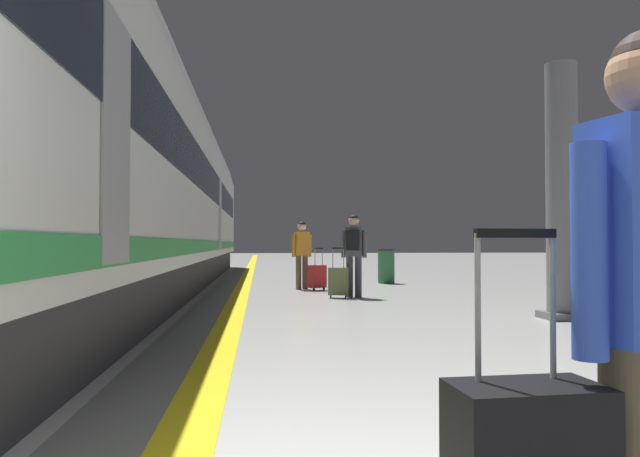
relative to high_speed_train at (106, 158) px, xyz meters
name	(u,v)px	position (x,y,z in m)	size (l,w,h in m)	color
safety_line_strip	(239,298)	(2.21, 1.11, -2.50)	(0.36, 80.00, 0.01)	yellow
tactile_edge_band	(219,299)	(1.83, 1.11, -2.50)	(0.72, 80.00, 0.01)	slate
high_speed_train	(106,158)	(0.00, 0.00, 0.00)	(2.94, 35.61, 4.97)	#38383D
passenger_near	(354,248)	(4.44, 1.13, -1.54)	(0.49, 0.38, 1.62)	#383842
suitcase_near	(339,281)	(4.13, 1.03, -2.18)	(0.42, 0.32, 0.98)	#596038
passenger_mid	(302,250)	(3.57, 3.23, -1.60)	(0.46, 0.28, 1.56)	brown
suitcase_mid	(317,276)	(3.89, 2.90, -2.19)	(0.44, 0.39, 0.95)	#A51E1E
platform_pillar	(562,196)	(6.84, -2.42, -0.78)	(0.56, 0.56, 3.60)	slate
waste_bin	(386,266)	(5.93, 5.03, -2.05)	(0.46, 0.46, 0.91)	#2D6638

